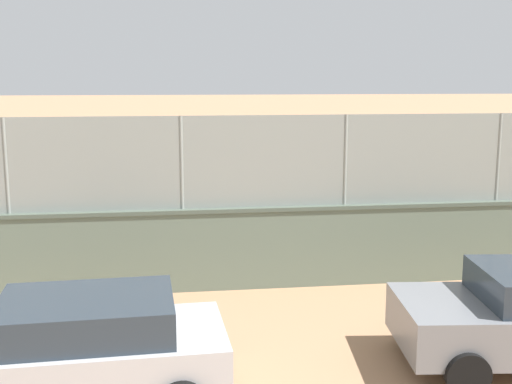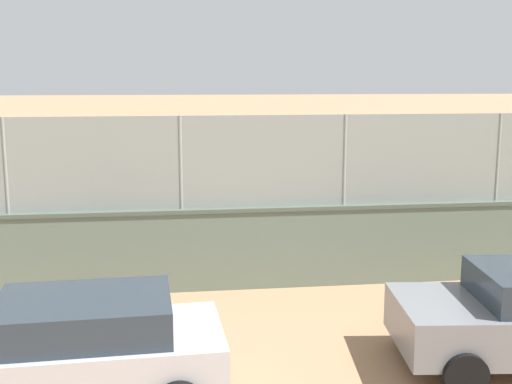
{
  "view_description": "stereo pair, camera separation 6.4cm",
  "coord_description": "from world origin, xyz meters",
  "px_view_note": "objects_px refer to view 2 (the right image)",
  "views": [
    {
      "loc": [
        -0.54,
        24.12,
        4.27
      ],
      "look_at": [
        -2.75,
        6.65,
        1.12
      ],
      "focal_mm": 45.48,
      "sensor_mm": 36.0,
      "label": 1
    },
    {
      "loc": [
        -0.61,
        24.13,
        4.27
      ],
      "look_at": [
        -2.75,
        6.65,
        1.12
      ],
      "focal_mm": 45.48,
      "sensor_mm": 36.0,
      "label": 2
    }
  ],
  "objects_px": {
    "player_near_wall_returning": "(261,214)",
    "courtside_bench": "(125,245)",
    "player_baseline_waiting": "(276,158)",
    "spare_ball_by_wall": "(89,280)",
    "sports_ball": "(246,188)",
    "parked_car_silver": "(74,347)"
  },
  "relations": [
    {
      "from": "player_near_wall_returning",
      "to": "courtside_bench",
      "type": "height_order",
      "value": "player_near_wall_returning"
    },
    {
      "from": "player_baseline_waiting",
      "to": "spare_ball_by_wall",
      "type": "height_order",
      "value": "player_baseline_waiting"
    },
    {
      "from": "sports_ball",
      "to": "spare_ball_by_wall",
      "type": "distance_m",
      "value": 11.67
    },
    {
      "from": "player_baseline_waiting",
      "to": "parked_car_silver",
      "type": "distance_m",
      "value": 18.59
    },
    {
      "from": "spare_ball_by_wall",
      "to": "player_baseline_waiting",
      "type": "bearing_deg",
      "value": -115.12
    },
    {
      "from": "courtside_bench",
      "to": "parked_car_silver",
      "type": "relative_size",
      "value": 0.39
    },
    {
      "from": "player_near_wall_returning",
      "to": "spare_ball_by_wall",
      "type": "bearing_deg",
      "value": 28.53
    },
    {
      "from": "player_near_wall_returning",
      "to": "parked_car_silver",
      "type": "distance_m",
      "value": 8.08
    },
    {
      "from": "player_baseline_waiting",
      "to": "sports_ball",
      "type": "bearing_deg",
      "value": 51.61
    },
    {
      "from": "player_baseline_waiting",
      "to": "parked_car_silver",
      "type": "bearing_deg",
      "value": 73.05
    },
    {
      "from": "spare_ball_by_wall",
      "to": "parked_car_silver",
      "type": "xyz_separation_m",
      "value": [
        -0.49,
        5.18,
        0.72
      ]
    },
    {
      "from": "player_near_wall_returning",
      "to": "parked_car_silver",
      "type": "bearing_deg",
      "value": 64.85
    },
    {
      "from": "sports_ball",
      "to": "parked_car_silver",
      "type": "height_order",
      "value": "parked_car_silver"
    },
    {
      "from": "player_near_wall_returning",
      "to": "spare_ball_by_wall",
      "type": "xyz_separation_m",
      "value": [
        3.92,
        2.13,
        -0.86
      ]
    },
    {
      "from": "player_baseline_waiting",
      "to": "player_near_wall_returning",
      "type": "xyz_separation_m",
      "value": [
        1.98,
        10.47,
        -0.09
      ]
    },
    {
      "from": "player_baseline_waiting",
      "to": "spare_ball_by_wall",
      "type": "bearing_deg",
      "value": 64.88
    },
    {
      "from": "player_baseline_waiting",
      "to": "player_near_wall_returning",
      "type": "bearing_deg",
      "value": 79.26
    },
    {
      "from": "player_near_wall_returning",
      "to": "courtside_bench",
      "type": "relative_size",
      "value": 0.96
    },
    {
      "from": "sports_ball",
      "to": "spare_ball_by_wall",
      "type": "bearing_deg",
      "value": 67.49
    },
    {
      "from": "spare_ball_by_wall",
      "to": "parked_car_silver",
      "type": "bearing_deg",
      "value": 95.41
    },
    {
      "from": "parked_car_silver",
      "to": "sports_ball",
      "type": "bearing_deg",
      "value": -104.0
    },
    {
      "from": "spare_ball_by_wall",
      "to": "player_near_wall_returning",
      "type": "bearing_deg",
      "value": -151.47
    }
  ]
}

